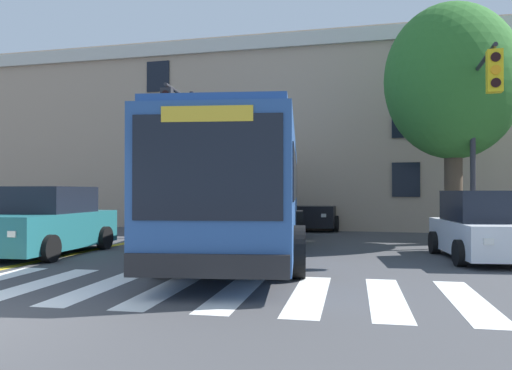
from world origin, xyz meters
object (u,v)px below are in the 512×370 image
Objects in this scene: car_teal_near_lane at (49,223)px; traffic_light_near_corner at (481,115)px; city_bus at (249,189)px; street_tree_curbside_large at (453,83)px; car_white_far_lane at (484,228)px; car_black_behind_bus at (317,210)px; traffic_light_overhead at (182,135)px.

traffic_light_near_corner is (11.21, 2.91, 2.91)m from car_teal_near_lane.
city_bus is 1.64× the size of street_tree_curbside_large.
city_bus is at bearing -179.72° from car_white_far_lane.
car_teal_near_lane is 0.80× the size of traffic_light_near_corner.
traffic_light_overhead is (-3.83, -6.42, 2.75)m from car_black_behind_bus.
traffic_light_overhead reaches higher than car_teal_near_lane.
traffic_light_near_corner is at bearing -8.21° from traffic_light_overhead.
traffic_light_near_corner is at bearing 81.58° from car_white_far_lane.
traffic_light_overhead is (-8.99, 2.65, 2.80)m from car_white_far_lane.
traffic_light_near_corner is 1.06× the size of traffic_light_overhead.
traffic_light_overhead is 0.69× the size of street_tree_curbside_large.
traffic_light_overhead is at bearing 171.79° from traffic_light_near_corner.
city_bus is 2.36× the size of traffic_light_overhead.
car_black_behind_bus is (0.77, 9.10, -0.91)m from city_bus.
city_bus is 6.58m from traffic_light_near_corner.
traffic_light_near_corner is (0.20, 1.32, 2.95)m from car_white_far_lane.
traffic_light_overhead is at bearing -120.79° from car_black_behind_bus.
car_black_behind_bus is (5.85, 10.66, 0.02)m from car_teal_near_lane.
car_white_far_lane is at bearing 8.22° from car_teal_near_lane.
traffic_light_near_corner is at bearing 12.43° from city_bus.
car_black_behind_bus is 0.81× the size of traffic_light_near_corner.
street_tree_curbside_large is at bearing 7.24° from traffic_light_overhead.
car_teal_near_lane is 0.58× the size of street_tree_curbside_large.
city_bus is 9.18m from car_black_behind_bus.
street_tree_curbside_large reaches higher than traffic_light_overhead.
car_teal_near_lane is 1.15× the size of car_white_far_lane.
car_white_far_lane is at bearing -98.42° from traffic_light_near_corner.
car_black_behind_bus is 7.97m from traffic_light_overhead.
traffic_light_overhead reaches higher than car_black_behind_bus.
city_bus reaches higher than car_black_behind_bus.
traffic_light_overhead is at bearing 64.47° from car_teal_near_lane.
traffic_light_near_corner is at bearing 14.56° from car_teal_near_lane.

